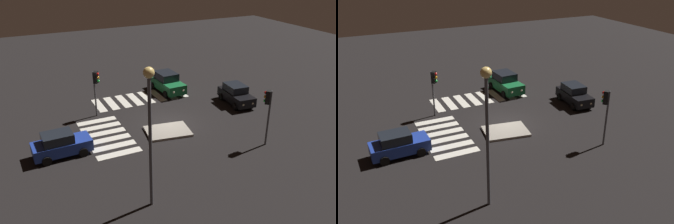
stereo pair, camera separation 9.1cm
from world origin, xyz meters
TOP-DOWN VIEW (x-y plane):
  - ground_plane at (0.00, 0.00)m, footprint 80.00×80.00m
  - traffic_island at (0.71, 1.42)m, footprint 3.67×2.97m
  - car_green at (-3.07, -6.55)m, footprint 2.26×4.53m
  - car_blue at (8.70, 1.37)m, footprint 4.01×1.98m
  - car_black at (-7.41, -1.11)m, footprint 2.17×4.17m
  - traffic_light_east at (4.68, -3.87)m, footprint 0.53×0.54m
  - traffic_light_west at (-4.72, 6.09)m, footprint 0.54×0.53m
  - street_lamp at (5.25, 8.81)m, footprint 0.56×0.56m
  - crosswalk_near at (0.00, -5.99)m, footprint 8.75×3.20m
  - crosswalk_side at (5.12, -0.00)m, footprint 3.20×6.45m

SIDE VIEW (x-z plane):
  - ground_plane at x=0.00m, z-range 0.00..0.00m
  - crosswalk_near at x=0.00m, z-range 0.00..0.02m
  - crosswalk_side at x=5.12m, z-range 0.00..0.02m
  - traffic_island at x=0.71m, z-range 0.00..0.18m
  - car_blue at x=8.70m, z-range -0.02..1.70m
  - car_black at x=-7.41m, z-range -0.02..1.75m
  - car_green at x=-3.07m, z-range -0.02..1.92m
  - traffic_light_east at x=4.68m, z-range 1.01..4.93m
  - traffic_light_west at x=-4.72m, z-range 1.07..5.19m
  - street_lamp at x=5.25m, z-range 1.41..9.30m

